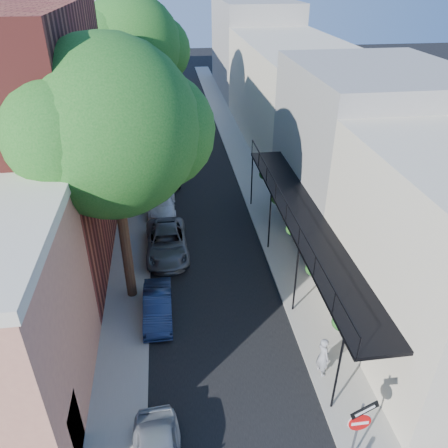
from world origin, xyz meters
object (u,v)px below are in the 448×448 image
object	(u,v)px
parked_car_c	(167,242)
parked_car_g	(157,130)
parked_car_b	(158,306)
pedestrian	(323,356)
oak_near	(122,129)
parked_car_e	(168,172)
oak_mid	(133,97)
parked_car_f	(162,147)
oak_far	(138,47)
sign_post	(359,425)
parked_car_d	(162,202)

from	to	relation	value
parked_car_c	parked_car_g	size ratio (longest dim) A/B	1.10
parked_car_b	pedestrian	world-z (taller)	pedestrian
oak_near	parked_car_e	xyz separation A→B (m)	(1.51, 12.20, -7.18)
oak_mid	parked_car_f	bearing A→B (deg)	82.19
oak_far	parked_car_e	world-z (taller)	oak_far
oak_mid	parked_car_c	size ratio (longest dim) A/B	2.17
pedestrian	parked_car_c	bearing A→B (deg)	19.19
parked_car_g	parked_car_e	bearing A→B (deg)	-89.42
sign_post	oak_far	world-z (taller)	oak_far
parked_car_d	sign_post	bearing A→B (deg)	-72.21
oak_near	oak_far	size ratio (longest dim) A/B	0.96
oak_mid	oak_far	world-z (taller)	oak_far
oak_mid	pedestrian	world-z (taller)	oak_mid
sign_post	oak_mid	world-z (taller)	oak_mid
parked_car_b	parked_car_f	world-z (taller)	parked_car_f
parked_car_g	parked_car_b	bearing A→B (deg)	-93.94
parked_car_d	parked_car_g	world-z (taller)	parked_car_d
parked_car_g	oak_near	bearing A→B (deg)	-95.97
parked_car_f	parked_car_g	xyz separation A→B (m)	(-0.43, 4.51, -0.09)
oak_near	parked_car_f	xyz separation A→B (m)	(1.20, 17.10, -7.20)
oak_mid	parked_car_b	distance (m)	11.76
sign_post	parked_car_f	world-z (taller)	sign_post
sign_post	parked_car_b	world-z (taller)	sign_post
oak_near	pedestrian	bearing A→B (deg)	-40.63
oak_mid	parked_car_e	distance (m)	7.80
parked_car_d	pedestrian	world-z (taller)	pedestrian
parked_car_f	pedestrian	size ratio (longest dim) A/B	2.44
parked_car_e	parked_car_f	distance (m)	4.91
parked_car_d	parked_car_f	distance (m)	9.31
parked_car_c	pedestrian	size ratio (longest dim) A/B	2.77
oak_near	parked_car_e	world-z (taller)	oak_near
oak_near	parked_car_f	distance (m)	18.59
oak_mid	parked_car_d	bearing A→B (deg)	-9.51
parked_car_c	parked_car_f	world-z (taller)	parked_car_f
parked_car_g	parked_car_f	bearing A→B (deg)	-88.45
oak_far	parked_car_f	distance (m)	7.67
oak_mid	parked_car_e	size ratio (longest dim) A/B	2.49
parked_car_c	parked_car_e	distance (m)	9.13
oak_mid	parked_car_f	size ratio (longest dim) A/B	2.46
oak_near	parked_car_c	distance (m)	7.95
parked_car_d	parked_car_g	xyz separation A→B (m)	(-0.27, 13.82, -0.00)
parked_car_g	pedestrian	size ratio (longest dim) A/B	2.52
oak_mid	parked_car_f	xyz separation A→B (m)	(1.25, 9.13, -6.37)
oak_mid	oak_near	bearing A→B (deg)	-89.63
sign_post	parked_car_c	distance (m)	13.50
parked_car_e	parked_car_f	size ratio (longest dim) A/B	0.99
sign_post	parked_car_f	bearing A→B (deg)	101.41
parked_car_b	parked_car_f	xyz separation A→B (m)	(0.43, 18.91, 0.11)
oak_far	parked_car_c	bearing A→B (deg)	-84.84
oak_mid	parked_car_d	distance (m)	6.55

